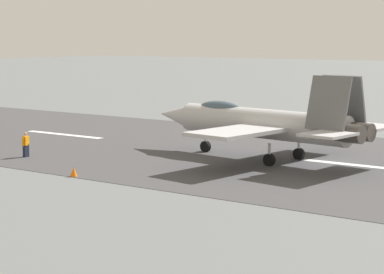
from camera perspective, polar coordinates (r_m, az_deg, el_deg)
name	(u,v)px	position (r m, az deg, el deg)	size (l,w,h in m)	color
ground_plane	(349,165)	(47.01, 12.02, -2.10)	(400.00, 400.00, 0.00)	slate
runway_strip	(350,165)	(47.00, 12.04, -2.09)	(240.00, 26.00, 0.02)	#404042
fighter_jet	(262,122)	(47.77, 5.38, 1.13)	(17.28, 13.87, 5.62)	#B5B4B6
crew_person	(26,145)	(49.96, -12.69, -0.58)	(0.38, 0.68, 1.67)	#1E2338
marker_cone_mid	(74,172)	(42.58, -9.10, -2.67)	(0.44, 0.44, 0.55)	orange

